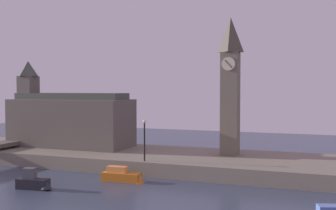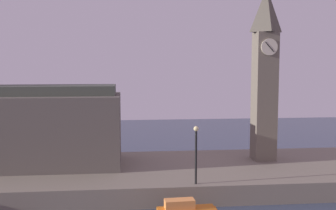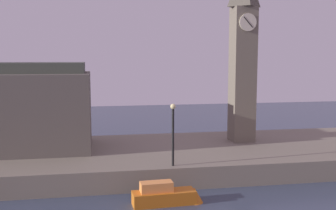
{
  "view_description": "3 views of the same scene",
  "coord_description": "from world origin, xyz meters",
  "px_view_note": "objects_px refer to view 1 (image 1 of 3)",
  "views": [
    {
      "loc": [
        15.98,
        -22.44,
        8.79
      ],
      "look_at": [
        1.69,
        15.99,
        7.16
      ],
      "focal_mm": 43.14,
      "sensor_mm": 36.0,
      "label": 1
    },
    {
      "loc": [
        -5.3,
        -13.7,
        10.05
      ],
      "look_at": [
        -2.33,
        15.11,
        7.16
      ],
      "focal_mm": 44.08,
      "sensor_mm": 36.0,
      "label": 2
    },
    {
      "loc": [
        -5.36,
        -11.51,
        8.86
      ],
      "look_at": [
        -0.19,
        17.65,
        5.23
      ],
      "focal_mm": 43.87,
      "sensor_mm": 36.0,
      "label": 3
    }
  ],
  "objects_px": {
    "parliament_hall": "(68,119)",
    "boat_patrol_orange": "(124,176)",
    "clock_tower": "(230,84)",
    "boat_barge_dark": "(35,182)",
    "streetlamp": "(144,136)"
  },
  "relations": [
    {
      "from": "parliament_hall",
      "to": "boat_patrol_orange",
      "type": "bearing_deg",
      "value": -36.99
    },
    {
      "from": "clock_tower",
      "to": "boat_barge_dark",
      "type": "distance_m",
      "value": 22.58
    },
    {
      "from": "clock_tower",
      "to": "parliament_hall",
      "type": "distance_m",
      "value": 21.38
    },
    {
      "from": "boat_barge_dark",
      "to": "streetlamp",
      "type": "bearing_deg",
      "value": 50.37
    },
    {
      "from": "clock_tower",
      "to": "boat_patrol_orange",
      "type": "distance_m",
      "value": 15.54
    },
    {
      "from": "parliament_hall",
      "to": "boat_barge_dark",
      "type": "relative_size",
      "value": 4.53
    },
    {
      "from": "parliament_hall",
      "to": "boat_patrol_orange",
      "type": "xyz_separation_m",
      "value": [
        12.78,
        -9.62,
        -4.38
      ]
    },
    {
      "from": "clock_tower",
      "to": "streetlamp",
      "type": "bearing_deg",
      "value": -136.63
    },
    {
      "from": "parliament_hall",
      "to": "streetlamp",
      "type": "relative_size",
      "value": 3.72
    },
    {
      "from": "boat_patrol_orange",
      "to": "clock_tower",
      "type": "bearing_deg",
      "value": 50.51
    },
    {
      "from": "streetlamp",
      "to": "boat_patrol_orange",
      "type": "distance_m",
      "value": 4.7
    },
    {
      "from": "boat_barge_dark",
      "to": "boat_patrol_orange",
      "type": "xyz_separation_m",
      "value": [
        6.07,
        5.36,
        -0.09
      ]
    },
    {
      "from": "parliament_hall",
      "to": "clock_tower",
      "type": "bearing_deg",
      "value": 0.64
    },
    {
      "from": "clock_tower",
      "to": "boat_patrol_orange",
      "type": "xyz_separation_m",
      "value": [
        -8.13,
        -9.86,
        -8.84
      ]
    },
    {
      "from": "clock_tower",
      "to": "parliament_hall",
      "type": "height_order",
      "value": "clock_tower"
    }
  ]
}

